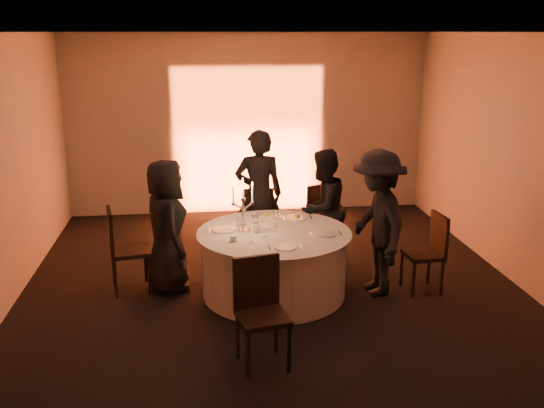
{
  "coord_description": "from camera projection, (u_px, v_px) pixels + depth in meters",
  "views": [
    {
      "loc": [
        -0.84,
        -6.6,
        3.01
      ],
      "look_at": [
        0.0,
        0.2,
        1.05
      ],
      "focal_mm": 40.0,
      "sensor_mm": 36.0,
      "label": 1
    }
  ],
  "objects": [
    {
      "name": "guest_right",
      "position": [
        377.0,
        223.0,
        7.03
      ],
      "size": [
        0.73,
        1.17,
        1.73
      ],
      "primitive_type": "imported",
      "rotation": [
        0.0,
        0.0,
        -1.49
      ],
      "color": "black",
      "rests_on": "floor"
    },
    {
      "name": "plate_back_right",
      "position": [
        297.0,
        217.0,
        7.53
      ],
      "size": [
        0.35,
        0.28,
        0.08
      ],
      "color": "white",
      "rests_on": "banquet_table"
    },
    {
      "name": "guest_back_left",
      "position": [
        259.0,
        194.0,
        8.18
      ],
      "size": [
        0.66,
        0.45,
        1.77
      ],
      "primitive_type": "imported",
      "rotation": [
        0.0,
        0.0,
        3.1
      ],
      "color": "black",
      "rests_on": "floor"
    },
    {
      "name": "plate_right",
      "position": [
        326.0,
        234.0,
        6.92
      ],
      "size": [
        0.36,
        0.25,
        0.01
      ],
      "color": "white",
      "rests_on": "banquet_table"
    },
    {
      "name": "wall_right",
      "position": [
        525.0,
        164.0,
        7.16
      ],
      "size": [
        0.0,
        7.0,
        7.0
      ],
      "primitive_type": "plane",
      "rotation": [
        1.57,
        0.0,
        -1.57
      ],
      "color": "#A8A59C",
      "rests_on": "floor"
    },
    {
      "name": "candelabra",
      "position": [
        243.0,
        213.0,
        6.99
      ],
      "size": [
        0.27,
        0.13,
        0.64
      ],
      "color": "silver",
      "rests_on": "banquet_table"
    },
    {
      "name": "coffee_cup",
      "position": [
        233.0,
        239.0,
        6.69
      ],
      "size": [
        0.11,
        0.11,
        0.07
      ],
      "color": "white",
      "rests_on": "banquet_table"
    },
    {
      "name": "wine_glass_a",
      "position": [
        276.0,
        216.0,
        7.16
      ],
      "size": [
        0.07,
        0.07,
        0.19
      ],
      "color": "silver",
      "rests_on": "banquet_table"
    },
    {
      "name": "tumbler_b",
      "position": [
        240.0,
        223.0,
        7.2
      ],
      "size": [
        0.07,
        0.07,
        0.09
      ],
      "primitive_type": "cylinder",
      "color": "silver",
      "rests_on": "banquet_table"
    },
    {
      "name": "chair_back_right",
      "position": [
        315.0,
        211.0,
        8.7
      ],
      "size": [
        0.54,
        0.54,
        0.93
      ],
      "rotation": [
        0.0,
        0.0,
        -2.72
      ],
      "color": "black",
      "rests_on": "floor"
    },
    {
      "name": "wine_glass_e",
      "position": [
        251.0,
        231.0,
        6.61
      ],
      "size": [
        0.07,
        0.07,
        0.19
      ],
      "color": "silver",
      "rests_on": "banquet_table"
    },
    {
      "name": "chair_back_left",
      "position": [
        258.0,
        216.0,
        8.44
      ],
      "size": [
        0.43,
        0.43,
        0.95
      ],
      "rotation": [
        0.0,
        0.0,
        3.11
      ],
      "color": "black",
      "rests_on": "floor"
    },
    {
      "name": "chair_front",
      "position": [
        260.0,
        305.0,
        5.59
      ],
      "size": [
        0.52,
        0.52,
        1.02
      ],
      "rotation": [
        0.0,
        0.0,
        0.19
      ],
      "color": "black",
      "rests_on": "floor"
    },
    {
      "name": "wine_glass_c",
      "position": [
        258.0,
        219.0,
        7.05
      ],
      "size": [
        0.07,
        0.07,
        0.19
      ],
      "color": "silver",
      "rests_on": "banquet_table"
    },
    {
      "name": "guest_left",
      "position": [
        167.0,
        226.0,
        7.14
      ],
      "size": [
        0.67,
        0.87,
        1.59
      ],
      "primitive_type": "imported",
      "rotation": [
        0.0,
        0.0,
        1.8
      ],
      "color": "black",
      "rests_on": "floor"
    },
    {
      "name": "banquet_table",
      "position": [
        274.0,
        263.0,
        7.12
      ],
      "size": [
        1.8,
        1.8,
        0.77
      ],
      "color": "black",
      "rests_on": "floor"
    },
    {
      "name": "floor",
      "position": [
        274.0,
        293.0,
        7.22
      ],
      "size": [
        7.0,
        7.0,
        0.0
      ],
      "primitive_type": "plane",
      "color": "black",
      "rests_on": "ground"
    },
    {
      "name": "plate_front",
      "position": [
        285.0,
        247.0,
        6.5
      ],
      "size": [
        0.36,
        0.25,
        0.01
      ],
      "color": "white",
      "rests_on": "banquet_table"
    },
    {
      "name": "tumbler_c",
      "position": [
        257.0,
        229.0,
        6.97
      ],
      "size": [
        0.07,
        0.07,
        0.09
      ],
      "primitive_type": "cylinder",
      "color": "silver",
      "rests_on": "banquet_table"
    },
    {
      "name": "uplighter_fixture",
      "position": [
        250.0,
        212.0,
        10.26
      ],
      "size": [
        0.25,
        0.12,
        0.1
      ],
      "primitive_type": "cube",
      "color": "black",
      "rests_on": "floor"
    },
    {
      "name": "chair_left",
      "position": [
        122.0,
        245.0,
        7.15
      ],
      "size": [
        0.52,
        0.52,
        1.02
      ],
      "rotation": [
        0.0,
        0.0,
        1.76
      ],
      "color": "black",
      "rests_on": "floor"
    },
    {
      "name": "plate_left",
      "position": [
        224.0,
        230.0,
        7.07
      ],
      "size": [
        0.36,
        0.28,
        0.01
      ],
      "color": "white",
      "rests_on": "banquet_table"
    },
    {
      "name": "wall_back",
      "position": [
        248.0,
        125.0,
        10.15
      ],
      "size": [
        7.0,
        0.0,
        7.0
      ],
      "primitive_type": "plane",
      "rotation": [
        1.57,
        0.0,
        0.0
      ],
      "color": "#A8A59C",
      "rests_on": "floor"
    },
    {
      "name": "chair_right",
      "position": [
        429.0,
        248.0,
        7.18
      ],
      "size": [
        0.44,
        0.44,
        0.95
      ],
      "rotation": [
        0.0,
        0.0,
        -1.5
      ],
      "color": "black",
      "rests_on": "floor"
    },
    {
      "name": "plate_back_left",
      "position": [
        266.0,
        216.0,
        7.58
      ],
      "size": [
        0.36,
        0.29,
        0.08
      ],
      "color": "white",
      "rests_on": "banquet_table"
    },
    {
      "name": "ceiling",
      "position": [
        274.0,
        32.0,
        6.4
      ],
      "size": [
        7.0,
        7.0,
        0.0
      ],
      "primitive_type": "plane",
      "rotation": [
        3.14,
        0.0,
        0.0
      ],
      "color": "silver",
      "rests_on": "wall_back"
    },
    {
      "name": "guest_back_right",
      "position": [
        322.0,
        208.0,
        7.91
      ],
      "size": [
        0.96,
        0.94,
        1.56
      ],
      "primitive_type": "imported",
      "rotation": [
        0.0,
        0.0,
        -2.42
      ],
      "color": "black",
      "rests_on": "floor"
    },
    {
      "name": "tumbler_a",
      "position": [
        256.0,
        220.0,
        7.32
      ],
      "size": [
        0.07,
        0.07,
        0.09
      ],
      "primitive_type": "cylinder",
      "color": "silver",
      "rests_on": "banquet_table"
    },
    {
      "name": "wine_glass_d",
      "position": [
        265.0,
        226.0,
        6.79
      ],
      "size": [
        0.07,
        0.07,
        0.19
      ],
      "color": "silver",
      "rests_on": "banquet_table"
    },
    {
      "name": "wine_glass_b",
      "position": [
        243.0,
        213.0,
        7.27
      ],
      "size": [
        0.07,
        0.07,
        0.19
      ],
      "color": "silver",
      "rests_on": "banquet_table"
    },
    {
      "name": "wall_front",
      "position": [
        351.0,
        304.0,
        3.47
      ],
      "size": [
        7.0,
        0.0,
        7.0
      ],
      "primitive_type": "plane",
      "rotation": [
        -1.57,
        0.0,
        0.0
      ],
      "color": "#A8A59C",
      "rests_on": "floor"
    }
  ]
}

